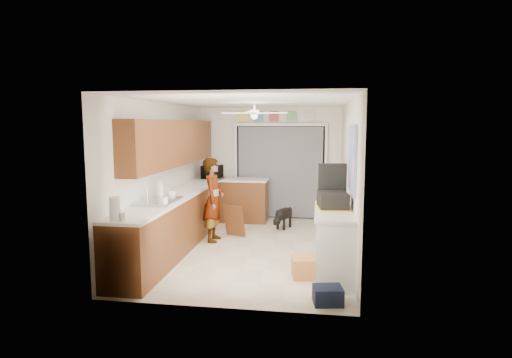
{
  "coord_description": "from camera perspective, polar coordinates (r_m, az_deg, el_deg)",
  "views": [
    {
      "loc": [
        1.11,
        -7.15,
        2.13
      ],
      "look_at": [
        0.0,
        0.4,
        1.15
      ],
      "focal_mm": 30.0,
      "sensor_mm": 36.0,
      "label": 1
    }
  ],
  "objects": [
    {
      "name": "dog",
      "position": [
        8.84,
        3.75,
        -5.15
      ],
      "size": [
        0.44,
        0.62,
        0.45
      ],
      "primitive_type": "cube",
      "rotation": [
        0.0,
        0.0,
        -0.39
      ],
      "color": "black",
      "rests_on": "floor"
    },
    {
      "name": "jar_a",
      "position": [
        6.38,
        -12.08,
        -2.98
      ],
      "size": [
        0.13,
        0.13,
        0.13
      ],
      "primitive_type": "cylinder",
      "rotation": [
        0.0,
        0.0,
        0.38
      ],
      "color": "silver",
      "rests_on": "left_countertop"
    },
    {
      "name": "wall_left",
      "position": [
        7.69,
        -12.32,
        0.59
      ],
      "size": [
        0.0,
        5.0,
        5.0
      ],
      "primitive_type": "plane",
      "rotation": [
        1.57,
        0.0,
        1.57
      ],
      "color": "white",
      "rests_on": "ground"
    },
    {
      "name": "header_frame_4",
      "position": [
        9.62,
        7.2,
        8.27
      ],
      "size": [
        0.22,
        0.02,
        0.22
      ],
      "primitive_type": "cube",
      "color": "beige",
      "rests_on": "wall_back"
    },
    {
      "name": "door_trim_left",
      "position": [
        9.83,
        -2.7,
        1.0
      ],
      "size": [
        0.06,
        0.04,
        2.1
      ],
      "primitive_type": "cube",
      "color": "white",
      "rests_on": "wall_back"
    },
    {
      "name": "right_counter_base",
      "position": [
        6.18,
        10.38,
        -8.57
      ],
      "size": [
        0.5,
        1.4,
        0.9
      ],
      "primitive_type": "cube",
      "color": "white",
      "rests_on": "floor"
    },
    {
      "name": "peninsula_base",
      "position": [
        9.44,
        -1.59,
        -2.94
      ],
      "size": [
        1.0,
        0.6,
        0.9
      ],
      "primitive_type": "cube",
      "color": "brown",
      "rests_on": "floor"
    },
    {
      "name": "cabinet_door_panel",
      "position": [
        8.17,
        -2.92,
        -5.58
      ],
      "size": [
        0.44,
        0.29,
        0.61
      ],
      "primitive_type": "cube",
      "rotation": [
        0.21,
        0.0,
        -0.35
      ],
      "color": "brown",
      "rests_on": "floor"
    },
    {
      "name": "curtain_panel",
      "position": [
        9.67,
        3.22,
        0.9
      ],
      "size": [
        1.9,
        0.03,
        2.05
      ],
      "primitive_type": "cube",
      "color": "gray",
      "rests_on": "wall_back"
    },
    {
      "name": "header_frame_0",
      "position": [
        9.77,
        -1.72,
        8.31
      ],
      "size": [
        0.22,
        0.02,
        0.22
      ],
      "primitive_type": "cube",
      "color": "#F6DC52",
      "rests_on": "wall_back"
    },
    {
      "name": "abstract_painting",
      "position": [
        6.18,
        12.71,
        2.69
      ],
      "size": [
        0.03,
        1.15,
        0.95
      ],
      "primitive_type": "cube",
      "color": "#E855AD",
      "rests_on": "wall_right"
    },
    {
      "name": "suitcase_rim",
      "position": [
        6.23,
        10.16,
        -3.77
      ],
      "size": [
        0.5,
        0.63,
        0.02
      ],
      "primitive_type": "cube",
      "rotation": [
        0.0,
        0.0,
        0.12
      ],
      "color": "yellow",
      "rests_on": "suitcase"
    },
    {
      "name": "right_counter_top",
      "position": [
        6.07,
        10.39,
        -4.29
      ],
      "size": [
        0.54,
        1.44,
        0.04
      ],
      "primitive_type": "cube",
      "color": "white",
      "rests_on": "right_counter_base"
    },
    {
      "name": "suitcase_lid",
      "position": [
        6.46,
        10.16,
        -0.14
      ],
      "size": [
        0.42,
        0.08,
        0.5
      ],
      "primitive_type": "cube",
      "rotation": [
        0.0,
        0.0,
        0.12
      ],
      "color": "black",
      "rests_on": "suitcase"
    },
    {
      "name": "ceiling",
      "position": [
        7.24,
        -0.47,
        10.25
      ],
      "size": [
        5.0,
        5.0,
        0.0
      ],
      "primitive_type": "plane",
      "rotation": [
        3.14,
        0.0,
        0.0
      ],
      "color": "white",
      "rests_on": "ground"
    },
    {
      "name": "header_frame_2",
      "position": [
        9.67,
        2.41,
        8.32
      ],
      "size": [
        0.22,
        0.02,
        0.22
      ],
      "primitive_type": "cube",
      "color": "#C24849",
      "rests_on": "wall_back"
    },
    {
      "name": "door_trim_head",
      "position": [
        9.62,
        3.28,
        7.25
      ],
      "size": [
        2.1,
        0.04,
        0.06
      ],
      "primitive_type": "cube",
      "color": "white",
      "rests_on": "wall_back"
    },
    {
      "name": "floor",
      "position": [
        7.54,
        -0.45,
        -9.09
      ],
      "size": [
        5.0,
        5.0,
        0.0
      ],
      "primitive_type": "plane",
      "color": "beige",
      "rests_on": "ground"
    },
    {
      "name": "cup",
      "position": [
        7.11,
        -11.22,
        -2.02
      ],
      "size": [
        0.17,
        0.17,
        0.11
      ],
      "primitive_type": "imported",
      "rotation": [
        0.0,
        0.0,
        0.35
      ],
      "color": "white",
      "rests_on": "left_countertop"
    },
    {
      "name": "paper_towel_roll",
      "position": [
        5.59,
        -18.3,
        -3.78
      ],
      "size": [
        0.18,
        0.18,
        0.3
      ],
      "primitive_type": "cylinder",
      "rotation": [
        0.0,
        0.0,
        -0.35
      ],
      "color": "white",
      "rests_on": "left_countertop"
    },
    {
      "name": "wall_front",
      "position": [
        4.86,
        -5.01,
        -3.13
      ],
      "size": [
        3.2,
        0.0,
        3.2
      ],
      "primitive_type": "plane",
      "rotation": [
        -1.57,
        0.0,
        0.0
      ],
      "color": "white",
      "rests_on": "ground"
    },
    {
      "name": "jar_b",
      "position": [
        5.57,
        -17.38,
        -4.8
      ],
      "size": [
        0.09,
        0.09,
        0.1
      ],
      "primitive_type": "cylinder",
      "rotation": [
        0.0,
        0.0,
        0.28
      ],
      "color": "silver",
      "rests_on": "left_countertop"
    },
    {
      "name": "left_countertop",
      "position": [
        7.64,
        -10.07,
        -1.91
      ],
      "size": [
        0.62,
        4.8,
        0.04
      ],
      "primitive_type": "cube",
      "color": "white",
      "rests_on": "left_base_cabinets"
    },
    {
      "name": "sink_basin",
      "position": [
        6.7,
        -12.78,
        -2.96
      ],
      "size": [
        0.5,
        0.76,
        0.06
      ],
      "primitive_type": "cube",
      "color": "silver",
      "rests_on": "left_countertop"
    },
    {
      "name": "navy_crate",
      "position": [
        5.34,
        9.55,
        -15.05
      ],
      "size": [
        0.38,
        0.33,
        0.21
      ],
      "primitive_type": "cube",
      "rotation": [
        0.0,
        0.0,
        0.16
      ],
      "color": "black",
      "rests_on": "floor"
    },
    {
      "name": "wall_back",
      "position": [
        9.75,
        1.81,
        2.14
      ],
      "size": [
        3.2,
        0.0,
        3.2
      ],
      "primitive_type": "plane",
      "rotation": [
        1.57,
        0.0,
        0.0
      ],
      "color": "white",
      "rests_on": "ground"
    },
    {
      "name": "header_frame_3",
      "position": [
        9.64,
        4.8,
        8.3
      ],
      "size": [
        0.22,
        0.02,
        0.22
      ],
      "primitive_type": "cube",
      "color": "#66B36E",
      "rests_on": "wall_back"
    },
    {
      "name": "left_base_cabinets",
      "position": [
        7.73,
        -10.07,
        -5.35
      ],
      "size": [
        0.6,
        4.8,
        0.9
      ],
      "primitive_type": "cube",
      "color": "brown",
      "rests_on": "floor"
    },
    {
      "name": "faucet",
      "position": [
        6.76,
        -14.31,
        -2.1
      ],
      "size": [
        0.03,
        0.03,
        0.22
      ],
      "primitive_type": "cylinder",
      "color": "silver",
      "rests_on": "left_countertop"
    },
    {
      "name": "route66_sign",
      "position": [
        9.84,
        -3.75,
        8.29
      ],
      "size": [
        0.22,
        0.02,
        0.26
      ],
      "primitive_type": "cube",
      "color": "silver",
      "rests_on": "wall_back"
    },
    {
      "name": "man",
      "position": [
        7.82,
        -5.7,
        -2.77
      ],
      "size": [
        0.38,
        0.57,
        1.53
      ],
      "primitive_type": "imported",
      "rotation": [
        0.0,
        0.0,
        1.6
      ],
      "color": "white",
      "rests_on": "floor"
    },
    {
      "name": "suitcase",
      "position": [
        6.21,
        10.18,
        -2.77
      ],
      "size": [
        0.45,
        0.57,
        0.23
      ],
      "primitive_type": "cube",
      "rotation": [
        0.0,
        0.0,
        0.12
      ],
      "color": "black",
      "rests_on": "right_counter_top"
    },
    {
      "name": "upper_cabinets",
      "position": [
        7.78,
        -10.8,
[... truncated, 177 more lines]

